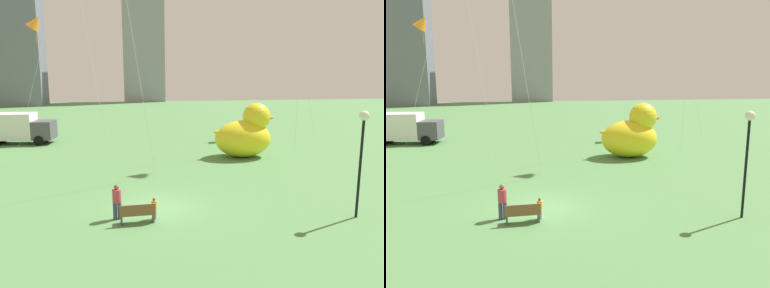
# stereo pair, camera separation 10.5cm
# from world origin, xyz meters

# --- Properties ---
(ground_plane) EXTENTS (140.00, 140.00, 0.00)m
(ground_plane) POSITION_xyz_m (0.00, 0.00, 0.00)
(ground_plane) COLOR #53864C
(park_bench) EXTENTS (1.58, 0.53, 0.90)m
(park_bench) POSITION_xyz_m (-0.98, -1.85, 0.47)
(park_bench) COLOR brown
(park_bench) RESTS_ON ground
(person_adult) EXTENTS (0.40, 0.40, 1.63)m
(person_adult) POSITION_xyz_m (-1.88, -1.19, 0.90)
(person_adult) COLOR #38476B
(person_adult) RESTS_ON ground
(person_child) EXTENTS (0.24, 0.24, 1.00)m
(person_child) POSITION_xyz_m (-0.22, -1.43, 0.55)
(person_child) COLOR silver
(person_child) RESTS_ON ground
(giant_inflatable_duck) EXTENTS (5.10, 3.27, 4.23)m
(giant_inflatable_duck) POSITION_xyz_m (7.62, 10.48, 1.80)
(giant_inflatable_duck) COLOR yellow
(giant_inflatable_duck) RESTS_ON ground
(lamppost) EXTENTS (0.44, 0.44, 4.91)m
(lamppost) POSITION_xyz_m (8.96, -2.69, 3.62)
(lamppost) COLOR black
(lamppost) RESTS_ON ground
(box_truck) EXTENTS (6.52, 2.89, 2.85)m
(box_truck) POSITION_xyz_m (-11.64, 19.19, 1.45)
(box_truck) COLOR white
(box_truck) RESTS_ON ground
(city_skyline) EXTENTS (39.68, 14.64, 34.67)m
(city_skyline) POSITION_xyz_m (-17.52, 66.15, 15.48)
(city_skyline) COLOR #9E938C
(city_skyline) RESTS_ON ground
(kite_orange) EXTENTS (3.20, 3.05, 11.49)m
(kite_orange) POSITION_xyz_m (-8.93, 17.32, 10.70)
(kite_orange) COLOR silver
(kite_orange) RESTS_ON ground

